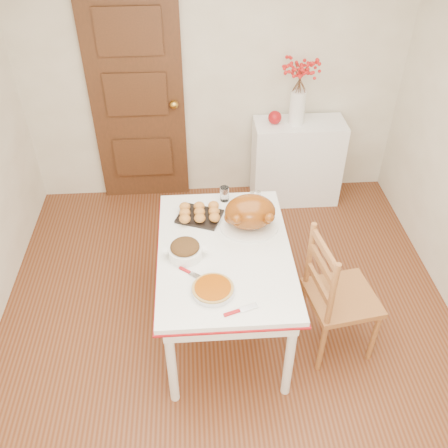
{
  "coord_description": "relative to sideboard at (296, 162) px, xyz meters",
  "views": [
    {
      "loc": [
        -0.2,
        -2.26,
        2.96
      ],
      "look_at": [
        -0.03,
        0.2,
        0.96
      ],
      "focal_mm": 39.4,
      "sensor_mm": 36.0,
      "label": 1
    }
  ],
  "objects": [
    {
      "name": "sideboard",
      "position": [
        0.0,
        0.0,
        0.0
      ],
      "size": [
        0.84,
        0.37,
        0.84
      ],
      "primitive_type": "cube",
      "color": "white",
      "rests_on": "floor"
    },
    {
      "name": "carving_knife",
      "position": [
        -1.02,
        -1.86,
        0.37
      ],
      "size": [
        0.22,
        0.19,
        0.01
      ],
      "primitive_type": null,
      "rotation": [
        0.0,
        0.0,
        -0.66
      ],
      "color": "silver",
      "rests_on": "kitchen_table"
    },
    {
      "name": "rolls_tray",
      "position": [
        -0.97,
        -1.27,
        0.4
      ],
      "size": [
        0.36,
        0.33,
        0.08
      ],
      "primitive_type": null,
      "rotation": [
        0.0,
        0.0,
        -0.38
      ],
      "color": "#C4722D",
      "rests_on": "kitchen_table"
    },
    {
      "name": "drinking_glass",
      "position": [
        -0.78,
        -1.07,
        0.42
      ],
      "size": [
        0.08,
        0.08,
        0.11
      ],
      "primitive_type": "cylinder",
      "rotation": [
        0.0,
        0.0,
        -0.24
      ],
      "color": "white",
      "rests_on": "kitchen_table"
    },
    {
      "name": "door_back",
      "position": [
        -1.49,
        0.19,
        0.61
      ],
      "size": [
        0.85,
        0.06,
        2.06
      ],
      "primitive_type": "cube",
      "color": "#3A2213",
      "rests_on": "ground"
    },
    {
      "name": "chair_oak",
      "position": [
        -0.03,
        -1.83,
        0.08
      ],
      "size": [
        0.51,
        0.51,
        1.01
      ],
      "primitive_type": null,
      "rotation": [
        0.0,
        0.0,
        1.73
      ],
      "color": "brown",
      "rests_on": "floor"
    },
    {
      "name": "apple",
      "position": [
        -0.24,
        0.0,
        0.48
      ],
      "size": [
        0.12,
        0.12,
        0.12
      ],
      "primitive_type": "sphere",
      "color": "maroon",
      "rests_on": "sideboard"
    },
    {
      "name": "turkey_platter",
      "position": [
        -0.63,
        -1.42,
        0.49
      ],
      "size": [
        0.42,
        0.34,
        0.26
      ],
      "primitive_type": null,
      "rotation": [
        0.0,
        0.0,
        0.04
      ],
      "color": "#753506",
      "rests_on": "kitchen_table"
    },
    {
      "name": "stuffing_dish",
      "position": [
        -1.07,
        -1.68,
        0.42
      ],
      "size": [
        0.31,
        0.25,
        0.11
      ],
      "primitive_type": null,
      "rotation": [
        0.0,
        0.0,
        0.11
      ],
      "color": "#483117",
      "rests_on": "kitchen_table"
    },
    {
      "name": "pie_server",
      "position": [
        -0.76,
        -2.16,
        0.37
      ],
      "size": [
        0.22,
        0.12,
        0.01
      ],
      "primitive_type": null,
      "rotation": [
        0.0,
        0.0,
        0.33
      ],
      "color": "silver",
      "rests_on": "kitchen_table"
    },
    {
      "name": "wall_back",
      "position": [
        -0.79,
        0.22,
        0.83
      ],
      "size": [
        3.5,
        0.0,
        2.5
      ],
      "primitive_type": "cube",
      "color": "silver",
      "rests_on": "ground"
    },
    {
      "name": "pumpkin_pie",
      "position": [
        -0.91,
        -2.0,
        0.39
      ],
      "size": [
        0.33,
        0.33,
        0.05
      ],
      "primitive_type": "cylinder",
      "rotation": [
        0.0,
        0.0,
        -0.3
      ],
      "color": "#8A3800",
      "rests_on": "kitchen_table"
    },
    {
      "name": "kitchen_table",
      "position": [
        -0.82,
        -1.63,
        -0.03
      ],
      "size": [
        0.9,
        1.31,
        0.78
      ],
      "primitive_type": null,
      "color": "white",
      "rests_on": "floor"
    },
    {
      "name": "floor",
      "position": [
        -0.79,
        -1.78,
        -0.42
      ],
      "size": [
        3.5,
        4.0,
        0.0
      ],
      "primitive_type": "cube",
      "color": "#582710",
      "rests_on": "ground"
    },
    {
      "name": "berry_vase",
      "position": [
        -0.05,
        0.0,
        0.74
      ],
      "size": [
        0.33,
        0.33,
        0.63
      ],
      "primitive_type": null,
      "color": "white",
      "rests_on": "sideboard"
    },
    {
      "name": "shaker_pair",
      "position": [
        -0.55,
        -1.1,
        0.4
      ],
      "size": [
        0.08,
        0.04,
        0.08
      ],
      "primitive_type": null,
      "rotation": [
        0.0,
        0.0,
        -0.17
      ],
      "color": "white",
      "rests_on": "kitchen_table"
    }
  ]
}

